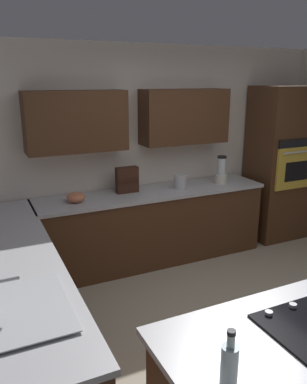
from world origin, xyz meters
TOP-DOWN VIEW (x-y plane):
  - ground_plane at (0.00, 0.00)m, footprint 14.00×14.00m
  - wall_back at (0.07, -2.05)m, footprint 6.00×0.44m
  - lower_cabinets_back at (0.10, -1.72)m, footprint 2.80×0.60m
  - countertop_back at (0.10, -1.72)m, footprint 2.84×0.64m
  - lower_cabinets_side at (1.82, -0.55)m, footprint 0.60×2.90m
  - countertop_side at (1.82, -0.55)m, footprint 0.64×2.94m
  - wall_oven at (-1.85, -1.72)m, footprint 0.80×0.66m
  - sink_unit at (1.83, 0.24)m, footprint 0.46×0.70m
  - blender at (-0.85, -1.68)m, footprint 0.15×0.15m
  - mixing_bowl at (1.05, -1.68)m, footprint 0.20×0.20m
  - spice_rack at (0.40, -1.80)m, footprint 0.26×0.11m
  - kettle at (-0.25, -1.68)m, footprint 0.15×0.15m
  - oil_bottle at (1.12, 1.24)m, footprint 0.08×0.08m

SIDE VIEW (x-z plane):
  - ground_plane at x=0.00m, z-range 0.00..0.00m
  - lower_cabinets_back at x=0.10m, z-range 0.00..0.86m
  - lower_cabinets_side at x=1.82m, z-range 0.00..0.86m
  - countertop_back at x=0.10m, z-range 0.86..0.90m
  - countertop_side at x=1.82m, z-range 0.86..0.90m
  - sink_unit at x=1.83m, z-range 0.80..1.03m
  - mixing_bowl at x=1.05m, z-range 0.90..1.01m
  - kettle at x=-0.25m, z-range 0.90..1.08m
  - oil_bottle at x=1.12m, z-range 0.87..1.17m
  - spice_rack at x=0.40m, z-range 0.90..1.21m
  - blender at x=-0.85m, z-range 0.88..1.23m
  - wall_oven at x=-1.85m, z-range 0.00..2.11m
  - wall_back at x=0.07m, z-range 0.11..2.71m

